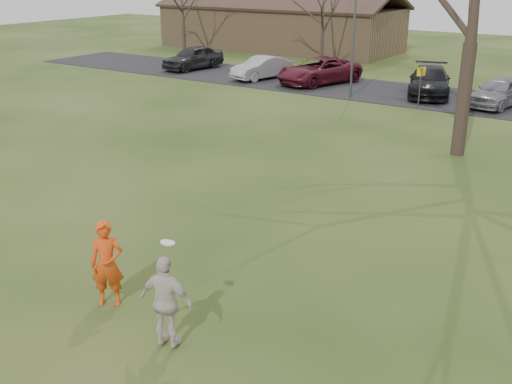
% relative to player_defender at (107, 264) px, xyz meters
% --- Properties ---
extents(ground, '(120.00, 120.00, 0.00)m').
position_rel_player_defender_xyz_m(ground, '(1.05, 0.09, -0.96)').
color(ground, '#1E380F').
rests_on(ground, ground).
extents(parking_strip, '(62.00, 6.50, 0.04)m').
position_rel_player_defender_xyz_m(parking_strip, '(1.05, 25.09, -0.94)').
color(parking_strip, black).
rests_on(parking_strip, ground).
extents(player_defender, '(0.83, 0.78, 1.91)m').
position_rel_player_defender_xyz_m(player_defender, '(0.00, 0.00, 0.00)').
color(player_defender, '#DB4712').
rests_on(player_defender, ground).
extents(car_0, '(2.49, 4.88, 1.59)m').
position_rel_player_defender_xyz_m(car_0, '(-18.12, 25.21, -0.12)').
color(car_0, '#242427').
rests_on(car_0, parking_strip).
extents(car_1, '(2.54, 4.49, 1.40)m').
position_rel_player_defender_xyz_m(car_1, '(-12.06, 24.63, -0.22)').
color(car_1, '#A6A6AB').
rests_on(car_1, parking_strip).
extents(car_2, '(4.17, 6.08, 1.54)m').
position_rel_player_defender_xyz_m(car_2, '(-8.29, 25.17, -0.14)').
color(car_2, '#581422').
rests_on(car_2, parking_strip).
extents(car_3, '(3.66, 5.72, 1.54)m').
position_rel_player_defender_xyz_m(car_3, '(-1.54, 25.43, -0.14)').
color(car_3, black).
rests_on(car_3, parking_strip).
extents(car_4, '(2.57, 4.61, 1.48)m').
position_rel_player_defender_xyz_m(car_4, '(2.35, 24.61, -0.17)').
color(car_4, gray).
rests_on(car_4, parking_strip).
extents(catching_play, '(1.15, 0.67, 2.10)m').
position_rel_player_defender_xyz_m(catching_play, '(2.09, -0.50, 0.03)').
color(catching_play, beige).
rests_on(catching_play, ground).
extents(building, '(20.60, 8.50, 5.14)m').
position_rel_player_defender_xyz_m(building, '(-18.95, 38.09, 0.98)').
color(building, '#8C6D4C').
rests_on(building, ground).
extents(lamp_post, '(0.34, 0.34, 6.27)m').
position_rel_player_defender_xyz_m(lamp_post, '(-4.95, 22.59, 3.01)').
color(lamp_post, '#47474C').
rests_on(lamp_post, ground).
extents(sign_yellow, '(0.35, 0.35, 2.08)m').
position_rel_player_defender_xyz_m(sign_yellow, '(-0.95, 22.09, 0.49)').
color(sign_yellow, '#47474C').
rests_on(sign_yellow, ground).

